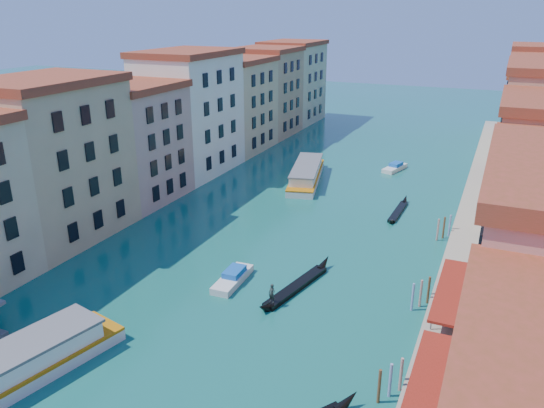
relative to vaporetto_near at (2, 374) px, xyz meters
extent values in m
cube|color=tan|center=(-17.86, 24.59, 8.19)|extent=(12.00, 17.00, 19.00)
cube|color=brown|center=(-17.86, 24.59, 18.19)|extent=(12.80, 17.40, 1.00)
cube|color=tan|center=(-17.86, 40.09, 6.94)|extent=(12.00, 14.00, 16.50)
cube|color=brown|center=(-17.86, 40.09, 15.69)|extent=(12.80, 14.40, 1.00)
cube|color=#F2E5C4|center=(-17.86, 56.09, 8.69)|extent=(12.00, 18.00, 20.00)
cube|color=brown|center=(-17.86, 56.09, 19.19)|extent=(12.80, 18.40, 1.00)
cube|color=tan|center=(-17.86, 73.09, 7.44)|extent=(12.00, 16.00, 17.50)
cube|color=brown|center=(-17.86, 73.09, 16.69)|extent=(12.80, 16.40, 1.00)
cube|color=tan|center=(-17.86, 88.59, 7.94)|extent=(12.00, 15.00, 18.50)
cube|color=brown|center=(-17.86, 88.59, 17.69)|extent=(12.80, 15.40, 1.00)
cube|color=tan|center=(-17.86, 104.59, 8.19)|extent=(12.00, 17.00, 19.00)
cube|color=brown|center=(-17.86, 104.59, 18.19)|extent=(12.80, 17.40, 1.00)
cube|color=#A0574B|center=(38.14, 72.59, 7.44)|extent=(12.00, 15.00, 17.50)
cube|color=#D3B583|center=(38.14, 88.09, 7.94)|extent=(12.00, 16.00, 18.50)
cube|color=#B17459|center=(38.14, 104.59, 8.44)|extent=(12.00, 17.00, 19.50)
cube|color=#9E977F|center=(30.14, 50.09, -0.81)|extent=(4.00, 140.00, 1.00)
cube|color=maroon|center=(30.34, 8.59, 1.69)|extent=(3.20, 15.30, 0.25)
cylinder|color=slate|center=(28.94, 13.69, 0.19)|extent=(0.12, 0.12, 3.00)
cube|color=maroon|center=(30.34, 24.09, 1.69)|extent=(3.20, 12.60, 0.25)
cylinder|color=slate|center=(28.94, 19.89, 0.19)|extent=(0.12, 0.12, 3.00)
cylinder|color=slate|center=(28.94, 28.29, 0.19)|extent=(0.12, 0.12, 3.00)
cylinder|color=brown|center=(26.64, 10.09, -0.01)|extent=(0.24, 0.24, 3.20)
cylinder|color=brown|center=(27.24, 11.09, -0.01)|extent=(0.24, 0.24, 3.20)
cylinder|color=brown|center=(27.84, 12.09, -0.01)|extent=(0.24, 0.24, 3.20)
cylinder|color=brown|center=(26.64, 24.09, -0.01)|extent=(0.24, 0.24, 3.20)
cylinder|color=brown|center=(27.24, 25.09, -0.01)|extent=(0.24, 0.24, 3.20)
cylinder|color=brown|center=(27.84, 26.09, -0.01)|extent=(0.24, 0.24, 3.20)
cylinder|color=brown|center=(26.64, 42.09, -0.01)|extent=(0.24, 0.24, 3.20)
cylinder|color=brown|center=(27.24, 43.09, -0.01)|extent=(0.24, 0.24, 3.20)
cylinder|color=brown|center=(27.84, 44.09, -0.01)|extent=(0.24, 0.24, 3.20)
cube|color=silver|center=(0.00, 0.00, -0.72)|extent=(8.72, 20.04, 1.17)
cube|color=white|center=(0.00, 0.00, 0.55)|extent=(7.36, 16.12, 1.56)
cube|color=#C06F0B|center=(0.00, 0.00, -0.19)|extent=(8.77, 20.05, 0.24)
cube|color=silver|center=(2.97, 58.72, -0.74)|extent=(8.61, 19.49, 1.14)
cube|color=white|center=(2.97, 58.72, 0.50)|extent=(7.26, 15.68, 1.52)
cube|color=slate|center=(2.97, 58.72, 1.40)|extent=(7.65, 16.21, 0.24)
cube|color=#C06F0B|center=(2.97, 58.72, -0.22)|extent=(8.66, 19.50, 0.24)
cube|color=black|center=(14.90, 23.49, -1.06)|extent=(3.38, 10.32, 0.51)
cone|color=black|center=(16.10, 29.08, -0.62)|extent=(1.49, 2.46, 1.92)
cone|color=black|center=(13.71, 17.90, -0.74)|extent=(1.40, 2.07, 1.69)
imported|color=#242D2B|center=(13.99, 19.24, 0.13)|extent=(0.80, 0.61, 1.97)
cone|color=black|center=(24.74, 8.51, -0.63)|extent=(2.13, 2.46, 1.91)
cube|color=black|center=(20.27, 49.71, -1.10)|extent=(1.26, 8.49, 0.42)
cone|color=black|center=(20.40, 54.41, -0.75)|extent=(0.90, 1.91, 1.58)
cone|color=black|center=(20.14, 45.01, -0.84)|extent=(0.89, 1.59, 1.39)
cube|color=silver|center=(8.19, 22.01, -0.93)|extent=(2.34, 6.65, 0.75)
cube|color=#165AB5|center=(8.17, 22.48, -0.28)|extent=(1.80, 2.88, 0.66)
cube|color=silver|center=(15.44, 70.97, -0.95)|extent=(3.55, 6.61, 0.72)
cube|color=#165AB5|center=(15.56, 71.41, -0.32)|extent=(2.27, 3.03, 0.63)
camera|label=1|loc=(32.27, -22.16, 26.16)|focal=35.00mm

